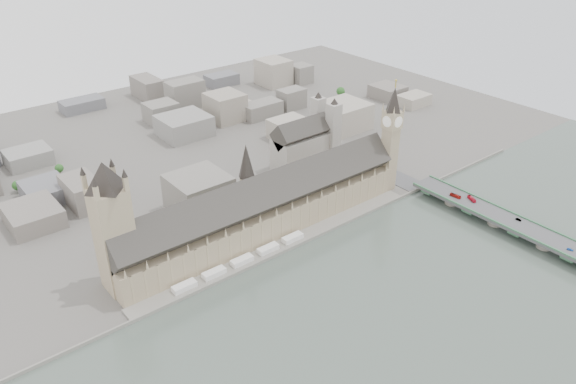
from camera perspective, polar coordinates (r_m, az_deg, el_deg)
ground at (r=458.76m, az=-1.06°, el=-5.14°), size 900.00×900.00×0.00m
river_thames at (r=371.85m, az=15.43°, el=-16.11°), size 600.00×600.00×0.00m
embankment_wall at (r=448.20m, az=0.12°, el=-5.82°), size 600.00×1.50×3.00m
river_terrace at (r=453.31m, az=-0.48°, el=-5.45°), size 270.00×15.00×2.00m
terrace_tents at (r=432.78m, az=-4.70°, el=-6.95°), size 118.00×7.00×4.00m
palace_of_westminster at (r=459.97m, az=-2.60°, el=-1.72°), size 265.00×40.73×55.44m
elizabeth_tower at (r=521.48m, az=10.44°, el=6.01°), size 17.00×17.00×107.50m
victoria_tower at (r=399.75m, az=-17.46°, el=-2.86°), size 30.00×30.00×100.00m
central_tower at (r=442.58m, az=-4.22°, el=2.12°), size 13.00×13.00×48.00m
westminster_bridge at (r=513.98m, az=19.64°, el=-2.27°), size 25.00×325.00×10.25m
bridge_parapets at (r=494.26m, az=23.99°, el=-3.73°), size 25.00×235.00×1.15m
westminster_abbey at (r=572.91m, az=1.84°, el=5.03°), size 68.00×36.00×64.00m
city_skyline_inland at (r=639.30m, az=-14.78°, el=6.08°), size 720.00×360.00×38.00m
park_trees at (r=491.81m, az=-6.30°, el=-1.74°), size 110.00×30.00×15.00m
red_bus_north at (r=522.86m, az=16.64°, el=-0.37°), size 3.51×10.46×2.86m
red_bus_south at (r=522.06m, az=18.16°, el=-0.66°), size 6.62×10.98×3.02m
car_blue at (r=482.17m, az=26.75°, el=-5.23°), size 3.29×5.06×1.60m
car_silver at (r=505.31m, az=22.37°, el=-2.61°), size 2.00×4.85×1.56m
car_approach at (r=585.98m, az=9.00°, el=3.74°), size 3.10×5.90×1.63m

